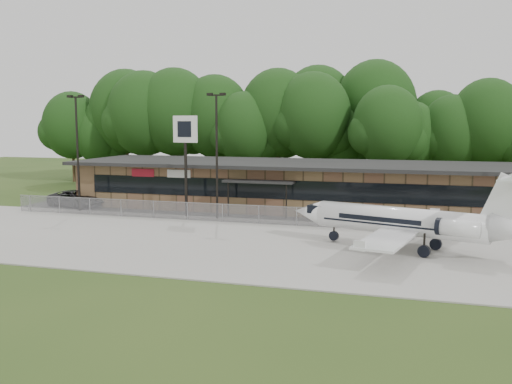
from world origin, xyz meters
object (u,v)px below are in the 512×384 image
(business_jet, at_px, (409,223))
(pole_sign, at_px, (185,140))
(suv, at_px, (76,199))
(terminal, at_px, (297,185))

(business_jet, bearing_deg, pole_sign, 173.09)
(suv, xyz_separation_m, pole_sign, (12.01, -2.01, 5.66))
(terminal, height_order, pole_sign, pole_sign)
(terminal, relative_size, pole_sign, 4.86)
(business_jet, relative_size, pole_sign, 1.78)
(suv, bearing_deg, business_jet, -96.10)
(business_jet, distance_m, pole_sign, 20.52)
(suv, bearing_deg, terminal, -63.16)
(terminal, distance_m, pole_sign, 11.46)
(terminal, xyz_separation_m, suv, (-19.88, -5.14, -1.39))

